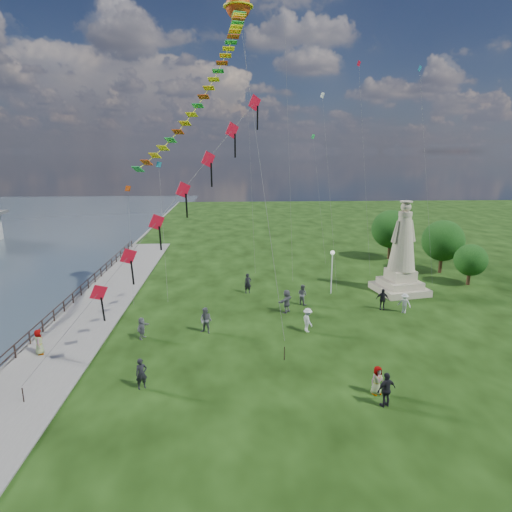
{
  "coord_description": "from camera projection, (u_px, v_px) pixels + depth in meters",
  "views": [
    {
      "loc": [
        -2.58,
        -21.25,
        12.67
      ],
      "look_at": [
        -1.0,
        8.0,
        5.5
      ],
      "focal_mm": 30.0,
      "sensor_mm": 36.0,
      "label": 1
    }
  ],
  "objects": [
    {
      "name": "waterfront",
      "position": [
        64.0,
        328.0,
        31.7
      ],
      "size": [
        200.0,
        200.0,
        1.51
      ],
      "color": "#303A48",
      "rests_on": "ground"
    },
    {
      "name": "tree_row",
      "position": [
        421.0,
        237.0,
        47.26
      ],
      "size": [
        7.89,
        14.34,
        5.96
      ],
      "color": "#382314",
      "rests_on": "ground"
    },
    {
      "name": "person_3",
      "position": [
        386.0,
        390.0,
        21.66
      ],
      "size": [
        1.22,
        0.91,
        1.87
      ],
      "primitive_type": "imported",
      "rotation": [
        0.0,
        0.0,
        3.5
      ],
      "color": "black",
      "rests_on": "ground"
    },
    {
      "name": "person_4",
      "position": [
        377.0,
        380.0,
        22.79
      ],
      "size": [
        0.89,
        0.7,
        1.6
      ],
      "primitive_type": "imported",
      "rotation": [
        0.0,
        0.0,
        0.33
      ],
      "color": "#595960",
      "rests_on": "ground"
    },
    {
      "name": "person_7",
      "position": [
        302.0,
        295.0,
        36.24
      ],
      "size": [
        0.97,
        0.98,
        1.75
      ],
      "primitive_type": "imported",
      "rotation": [
        0.0,
        0.0,
        2.33
      ],
      "color": "#595960",
      "rests_on": "ground"
    },
    {
      "name": "person_10",
      "position": [
        39.0,
        343.0,
        27.13
      ],
      "size": [
        0.69,
        0.91,
        1.65
      ],
      "primitive_type": "imported",
      "rotation": [
        0.0,
        0.0,
        1.83
      ],
      "color": "#595960",
      "rests_on": "ground"
    },
    {
      "name": "person_1",
      "position": [
        206.0,
        321.0,
        30.46
      ],
      "size": [
        1.08,
        0.91,
        1.91
      ],
      "primitive_type": "imported",
      "rotation": [
        0.0,
        0.0,
        -0.44
      ],
      "color": "#595960",
      "rests_on": "ground"
    },
    {
      "name": "person_11",
      "position": [
        287.0,
        301.0,
        34.43
      ],
      "size": [
        1.71,
        1.86,
        1.91
      ],
      "primitive_type": "imported",
      "rotation": [
        0.0,
        0.0,
        4.04
      ],
      "color": "#595960",
      "rests_on": "ground"
    },
    {
      "name": "person_9",
      "position": [
        382.0,
        299.0,
        35.04
      ],
      "size": [
        1.14,
        0.76,
        1.78
      ],
      "primitive_type": "imported",
      "rotation": [
        0.0,
        0.0,
        -0.23
      ],
      "color": "black",
      "rests_on": "ground"
    },
    {
      "name": "lamppost",
      "position": [
        332.0,
        263.0,
        38.58
      ],
      "size": [
        0.37,
        0.37,
        4.03
      ],
      "color": "silver",
      "rests_on": "ground"
    },
    {
      "name": "red_kite_train",
      "position": [
        181.0,
        196.0,
        25.55
      ],
      "size": [
        12.87,
        9.35,
        16.27
      ],
      "color": "black",
      "rests_on": "ground"
    },
    {
      "name": "serpent_kite",
      "position": [
        237.0,
        10.0,
        30.58
      ],
      "size": [
        8.25,
        13.05,
        23.75
      ],
      "color": "black",
      "rests_on": "ground"
    },
    {
      "name": "person_6",
      "position": [
        248.0,
        283.0,
        39.16
      ],
      "size": [
        0.76,
        0.59,
        1.84
      ],
      "primitive_type": "imported",
      "rotation": [
        0.0,
        0.0,
        0.25
      ],
      "color": "black",
      "rests_on": "ground"
    },
    {
      "name": "small_kites",
      "position": [
        290.0,
        119.0,
        42.42
      ],
      "size": [
        29.22,
        17.75,
        32.82
      ],
      "color": "#187292",
      "rests_on": "ground"
    },
    {
      "name": "person_2",
      "position": [
        308.0,
        320.0,
        30.74
      ],
      "size": [
        0.91,
        1.27,
        1.77
      ],
      "primitive_type": "imported",
      "rotation": [
        0.0,
        0.0,
        1.89
      ],
      "color": "silver",
      "rests_on": "ground"
    },
    {
      "name": "person_8",
      "position": [
        404.0,
        303.0,
        34.35
      ],
      "size": [
        1.16,
        1.08,
        1.62
      ],
      "primitive_type": "imported",
      "rotation": [
        0.0,
        0.0,
        -0.68
      ],
      "color": "silver",
      "rests_on": "ground"
    },
    {
      "name": "person_0",
      "position": [
        141.0,
        374.0,
        23.32
      ],
      "size": [
        0.76,
        0.66,
        1.75
      ],
      "primitive_type": "imported",
      "rotation": [
        0.0,
        0.0,
        0.47
      ],
      "color": "black",
      "rests_on": "ground"
    },
    {
      "name": "person_5",
      "position": [
        142.0,
        328.0,
        29.62
      ],
      "size": [
        1.03,
        1.55,
        1.54
      ],
      "primitive_type": "imported",
      "rotation": [
        0.0,
        0.0,
        1.25
      ],
      "color": "#595960",
      "rests_on": "ground"
    },
    {
      "name": "statue",
      "position": [
        402.0,
        259.0,
        38.89
      ],
      "size": [
        4.85,
        4.85,
        8.43
      ],
      "rotation": [
        0.0,
        0.0,
        0.19
      ],
      "color": "tan",
      "rests_on": "ground"
    }
  ]
}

